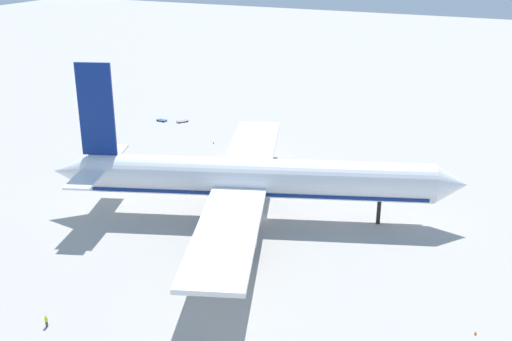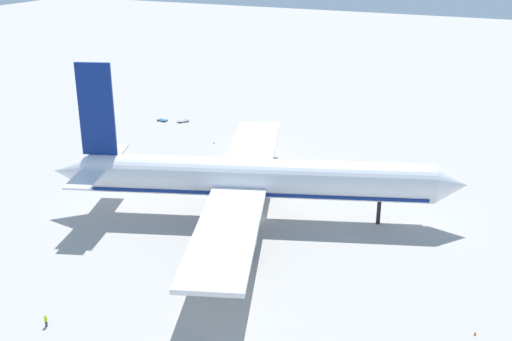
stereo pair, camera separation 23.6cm
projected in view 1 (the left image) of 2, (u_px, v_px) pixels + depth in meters
ground_plane at (259, 219)px, 109.15m from camera, size 600.00×600.00×0.00m
airliner at (251, 179)px, 106.60m from camera, size 68.79×69.79×26.89m
baggage_cart_0 at (182, 121)px, 164.40m from camera, size 2.85×3.23×0.40m
baggage_cart_1 at (162, 120)px, 165.25m from camera, size 3.24×1.73×0.40m
ground_worker_4 at (46, 321)px, 79.05m from camera, size 0.57×0.57×1.62m
traffic_cone_1 at (476, 333)px, 77.65m from camera, size 0.36×0.36×0.55m
traffic_cone_2 at (214, 143)px, 147.66m from camera, size 0.36×0.36×0.55m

